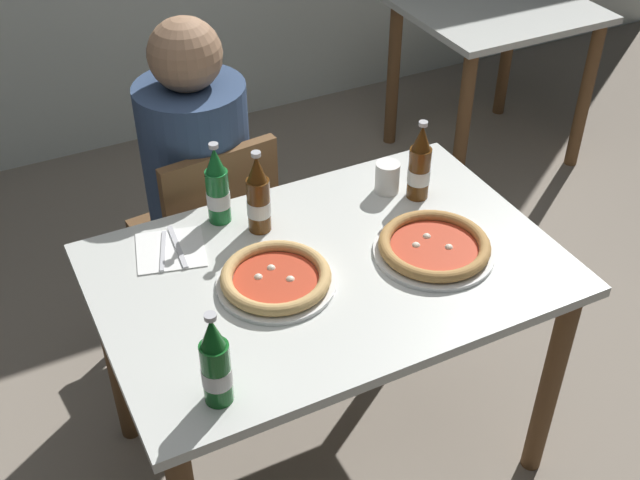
# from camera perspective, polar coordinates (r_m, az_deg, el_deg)

# --- Properties ---
(ground_plane) EXTENTS (8.00, 8.00, 0.00)m
(ground_plane) POSITION_cam_1_polar(r_m,az_deg,el_deg) (2.63, 0.51, -14.57)
(ground_plane) COLOR gray
(dining_table_main) EXTENTS (1.20, 0.80, 0.75)m
(dining_table_main) POSITION_cam_1_polar(r_m,az_deg,el_deg) (2.16, 0.60, -4.18)
(dining_table_main) COLOR silver
(dining_table_main) RESTS_ON ground_plane
(chair_behind_table) EXTENTS (0.44, 0.44, 0.85)m
(chair_behind_table) POSITION_cam_1_polar(r_m,az_deg,el_deg) (2.66, -7.77, 0.44)
(chair_behind_table) COLOR brown
(chair_behind_table) RESTS_ON ground_plane
(diner_seated) EXTENTS (0.34, 0.34, 1.21)m
(diner_seated) POSITION_cam_1_polar(r_m,az_deg,el_deg) (2.64, -8.49, 2.74)
(diner_seated) COLOR #2D3342
(diner_seated) RESTS_ON ground_plane
(dining_table_background) EXTENTS (0.80, 0.70, 0.75)m
(dining_table_background) POSITION_cam_1_polar(r_m,az_deg,el_deg) (3.81, 12.29, 13.84)
(dining_table_background) COLOR silver
(dining_table_background) RESTS_ON ground_plane
(pizza_margherita_near) EXTENTS (0.30, 0.30, 0.04)m
(pizza_margherita_near) POSITION_cam_1_polar(r_m,az_deg,el_deg) (2.02, -3.17, -2.78)
(pizza_margherita_near) COLOR white
(pizza_margherita_near) RESTS_ON dining_table_main
(pizza_marinara_far) EXTENTS (0.32, 0.32, 0.04)m
(pizza_marinara_far) POSITION_cam_1_polar(r_m,az_deg,el_deg) (2.14, 8.16, -0.49)
(pizza_marinara_far) COLOR white
(pizza_marinara_far) RESTS_ON dining_table_main
(beer_bottle_left) EXTENTS (0.07, 0.07, 0.25)m
(beer_bottle_left) POSITION_cam_1_polar(r_m,az_deg,el_deg) (2.30, 7.13, 5.27)
(beer_bottle_left) COLOR #512D0F
(beer_bottle_left) RESTS_ON dining_table_main
(beer_bottle_center) EXTENTS (0.07, 0.07, 0.25)m
(beer_bottle_center) POSITION_cam_1_polar(r_m,az_deg,el_deg) (2.16, -4.42, 3.03)
(beer_bottle_center) COLOR #512D0F
(beer_bottle_center) RESTS_ON dining_table_main
(beer_bottle_right) EXTENTS (0.07, 0.07, 0.25)m
(beer_bottle_right) POSITION_cam_1_polar(r_m,az_deg,el_deg) (1.70, -7.46, -8.84)
(beer_bottle_right) COLOR #14591E
(beer_bottle_right) RESTS_ON dining_table_main
(beer_bottle_extra) EXTENTS (0.07, 0.07, 0.25)m
(beer_bottle_extra) POSITION_cam_1_polar(r_m,az_deg,el_deg) (2.21, -7.34, 3.64)
(beer_bottle_extra) COLOR #196B2D
(beer_bottle_extra) RESTS_ON dining_table_main
(napkin_with_cutlery) EXTENTS (0.22, 0.22, 0.01)m
(napkin_with_cutlery) POSITION_cam_1_polar(r_m,az_deg,el_deg) (2.17, -10.62, -0.68)
(napkin_with_cutlery) COLOR white
(napkin_with_cutlery) RESTS_ON dining_table_main
(paper_cup) EXTENTS (0.07, 0.07, 0.09)m
(paper_cup) POSITION_cam_1_polar(r_m,az_deg,el_deg) (2.35, 4.83, 4.48)
(paper_cup) COLOR white
(paper_cup) RESTS_ON dining_table_main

